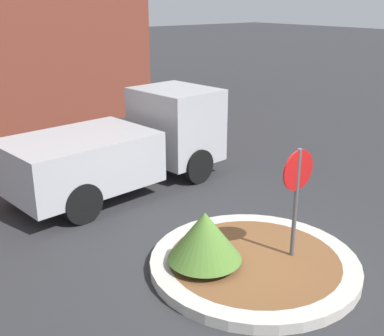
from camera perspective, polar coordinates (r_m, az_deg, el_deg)
name	(u,v)px	position (r m, az deg, el deg)	size (l,w,h in m)	color
ground_plane	(254,268)	(8.10, 7.33, -11.63)	(120.00, 120.00, 0.00)	#2D2D30
traffic_island	(254,263)	(8.06, 7.36, -11.11)	(3.39, 3.39, 0.17)	#BCB7AD
stop_sign	(297,187)	(7.70, 12.32, -2.22)	(0.66, 0.07, 2.00)	#4C4C51
island_shrub	(205,236)	(7.55, 1.51, -8.03)	(1.18, 1.18, 0.90)	brown
utility_truck	(126,144)	(11.03, -7.78, 2.81)	(5.26, 2.52, 2.11)	#B2B2B7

